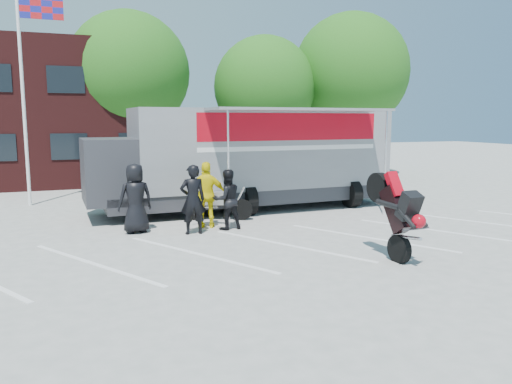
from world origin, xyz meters
TOP-DOWN VIEW (x-y plane):
  - ground at (0.00, 0.00)m, footprint 100.00×100.00m
  - parking_bay_lines at (0.00, 1.00)m, footprint 18.09×13.33m
  - flagpole at (-6.24, 10.00)m, footprint 1.61×0.12m
  - tree_left at (-2.00, 16.00)m, footprint 6.12×6.12m
  - tree_mid at (5.00, 15.00)m, footprint 5.44×5.44m
  - tree_right at (10.00, 14.50)m, footprint 6.46×6.46m
  - transporter_truck at (1.08, 6.36)m, footprint 11.48×5.83m
  - parked_motorcycle at (-0.59, 4.82)m, footprint 2.38×1.49m
  - stunt_bike_rider at (1.89, -0.58)m, footprint 0.98×1.92m
  - spectator_leather_a at (-3.30, 3.88)m, footprint 1.06×0.78m
  - spectator_leather_b at (-1.80, 3.16)m, footprint 0.74×0.50m
  - spectator_leather_c at (-0.72, 3.41)m, footprint 0.92×0.75m
  - spectator_hivis at (-1.21, 3.83)m, footprint 1.25×0.83m

SIDE VIEW (x-z plane):
  - ground at x=0.00m, z-range 0.00..0.00m
  - transporter_truck at x=1.08m, z-range -1.80..1.80m
  - parked_motorcycle at x=-0.59m, z-range -0.59..0.59m
  - stunt_bike_rider at x=1.89m, z-range -1.11..1.11m
  - parking_bay_lines at x=0.00m, z-range 0.00..0.01m
  - spectator_leather_c at x=-0.72m, z-range 0.00..1.78m
  - spectator_leather_b at x=-1.80m, z-range 0.00..1.98m
  - spectator_hivis at x=-1.21m, z-range 0.00..1.98m
  - spectator_leather_a at x=-3.30m, z-range 0.00..2.00m
  - tree_mid at x=5.00m, z-range 1.10..8.78m
  - flagpole at x=-6.24m, z-range 1.05..9.05m
  - tree_left at x=-2.00m, z-range 1.25..9.89m
  - tree_right at x=10.00m, z-range 1.32..10.44m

